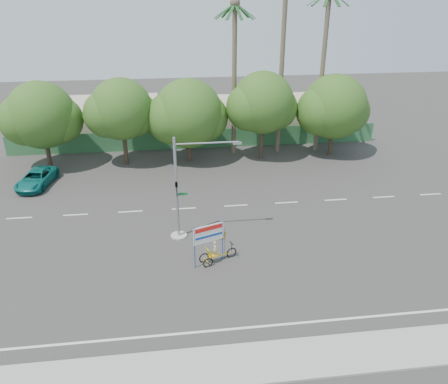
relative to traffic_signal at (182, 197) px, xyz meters
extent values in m
plane|color=#33302D|center=(2.20, -3.98, -2.92)|extent=(120.00, 120.00, 0.00)
cube|color=gray|center=(2.20, -11.48, -2.86)|extent=(50.00, 2.40, 0.12)
cube|color=#336B3D|center=(2.20, 17.52, -1.92)|extent=(38.00, 0.08, 2.00)
cube|color=#BCAC95|center=(-7.80, 22.02, -0.92)|extent=(12.00, 8.00, 4.00)
cube|color=#BCAC95|center=(10.20, 22.02, -1.12)|extent=(14.00, 8.00, 3.60)
cylinder|color=#473828|center=(-11.80, 14.02, -1.16)|extent=(0.40, 0.40, 3.52)
sphere|color=#2C5418|center=(-11.80, 14.02, 2.04)|extent=(6.00, 6.00, 6.00)
sphere|color=#2C5418|center=(-10.45, 14.32, 1.48)|extent=(4.32, 4.32, 4.32)
sphere|color=#2C5418|center=(-13.15, 13.77, 1.72)|extent=(4.56, 4.56, 4.56)
cylinder|color=#473828|center=(-4.80, 14.02, -1.05)|extent=(0.40, 0.40, 3.74)
sphere|color=#2C5418|center=(-4.80, 14.02, 2.35)|extent=(5.60, 5.60, 5.60)
sphere|color=#2C5418|center=(-3.54, 14.32, 1.76)|extent=(4.03, 4.03, 4.03)
sphere|color=#2C5418|center=(-6.06, 13.77, 2.01)|extent=(4.26, 4.26, 4.26)
cylinder|color=#473828|center=(1.20, 14.02, -1.27)|extent=(0.40, 0.40, 3.30)
sphere|color=#2C5418|center=(1.20, 14.02, 1.73)|extent=(6.40, 6.40, 6.40)
sphere|color=#2C5418|center=(2.64, 14.32, 1.21)|extent=(4.61, 4.61, 4.61)
sphere|color=#2C5418|center=(-0.24, 13.77, 1.43)|extent=(4.86, 4.86, 4.86)
cylinder|color=#473828|center=(8.20, 14.02, -0.98)|extent=(0.40, 0.40, 3.87)
sphere|color=#2C5418|center=(8.20, 14.02, 2.54)|extent=(5.80, 5.80, 5.80)
sphere|color=#2C5418|center=(9.50, 14.32, 1.92)|extent=(4.18, 4.18, 4.18)
sphere|color=#2C5418|center=(6.89, 13.77, 2.19)|extent=(4.41, 4.41, 4.41)
cylinder|color=#473828|center=(15.20, 14.02, -1.20)|extent=(0.40, 0.40, 3.43)
sphere|color=#2C5418|center=(15.20, 14.02, 1.92)|extent=(6.20, 6.20, 6.20)
sphere|color=#2C5418|center=(16.59, 14.32, 1.37)|extent=(4.46, 4.46, 4.46)
sphere|color=#2C5418|center=(13.80, 13.77, 1.61)|extent=(4.71, 4.71, 4.71)
cylinder|color=#70604C|center=(10.20, 15.52, 5.58)|extent=(0.44, 0.44, 17.00)
cylinder|color=#70604C|center=(14.20, 15.52, 4.58)|extent=(0.44, 0.44, 15.00)
cylinder|color=#70604C|center=(5.70, 15.52, 4.08)|extent=(0.44, 0.44, 14.00)
sphere|color=#70604C|center=(5.70, 15.52, 11.08)|extent=(0.90, 0.90, 0.90)
cube|color=#1C4C21|center=(6.64, 15.52, 10.42)|extent=(1.91, 0.28, 1.36)
cube|color=#1C4C21|center=(6.42, 16.12, 10.42)|extent=(1.65, 1.44, 1.36)
cube|color=#1C4C21|center=(5.86, 16.44, 10.42)|extent=(0.61, 1.93, 1.36)
cube|color=#1C4C21|center=(5.23, 16.33, 10.42)|extent=(1.20, 1.80, 1.36)
cube|color=#1C4C21|center=(4.81, 15.84, 10.42)|extent=(1.89, 0.92, 1.36)
cube|color=#1C4C21|center=(4.81, 15.19, 10.42)|extent=(1.89, 0.92, 1.36)
cube|color=#1C4C21|center=(5.23, 14.70, 10.42)|extent=(1.20, 1.80, 1.36)
cube|color=#1C4C21|center=(5.86, 14.59, 10.42)|extent=(0.61, 1.93, 1.36)
cube|color=#1C4C21|center=(6.42, 14.91, 10.42)|extent=(1.65, 1.44, 1.36)
cylinder|color=gray|center=(-0.30, 0.02, -2.87)|extent=(1.10, 1.10, 0.10)
cylinder|color=gray|center=(-0.30, 0.02, 0.58)|extent=(0.18, 0.18, 7.00)
cylinder|color=gray|center=(1.70, 0.02, 3.63)|extent=(4.00, 0.10, 0.10)
cube|color=gray|center=(3.60, 0.02, 3.53)|extent=(0.55, 0.20, 0.12)
imported|color=black|center=(-0.30, -0.20, 0.68)|extent=(0.16, 0.20, 1.00)
cube|color=#14662D|center=(0.05, 0.02, 0.23)|extent=(0.70, 0.04, 0.18)
torus|color=black|center=(2.87, -2.90, -2.61)|extent=(0.68, 0.32, 0.70)
torus|color=black|center=(1.13, -3.23, -2.63)|extent=(0.64, 0.29, 0.65)
torus|color=black|center=(1.33, -3.77, -2.63)|extent=(0.64, 0.29, 0.65)
cube|color=gold|center=(2.05, -3.20, -2.55)|extent=(1.67, 0.66, 0.06)
cube|color=gold|center=(1.23, -3.50, -2.61)|extent=(0.27, 0.60, 0.05)
cube|color=gold|center=(1.67, -3.34, -2.40)|extent=(0.63, 0.58, 0.06)
cube|color=gold|center=(1.40, -3.43, -2.12)|extent=(0.37, 0.49, 0.56)
cylinder|color=black|center=(2.87, -2.90, -2.20)|extent=(0.04, 0.04, 0.57)
cube|color=black|center=(2.87, -2.90, -1.92)|extent=(0.20, 0.45, 0.04)
imported|color=#CCB284|center=(1.81, -3.29, -2.01)|extent=(0.39, 0.47, 1.11)
cylinder|color=#1645A9|center=(0.55, -3.74, -1.53)|extent=(0.07, 0.07, 2.78)
cylinder|color=#1645A9|center=(2.29, -3.11, -1.53)|extent=(0.07, 0.07, 2.78)
cube|color=white|center=(1.42, -3.43, -0.81)|extent=(1.85, 0.72, 1.13)
cube|color=red|center=(1.44, -3.46, -0.45)|extent=(1.65, 0.62, 0.27)
cube|color=#1645A9|center=(1.44, -3.46, -0.96)|extent=(1.65, 0.62, 0.14)
cylinder|color=black|center=(2.44, -3.06, -1.84)|extent=(0.03, 0.03, 2.16)
cube|color=red|center=(2.10, -3.18, -1.17)|extent=(0.86, 0.33, 0.67)
imported|color=#0F6C66|center=(-11.92, 9.77, -2.25)|extent=(2.99, 5.10, 1.33)
camera|label=1|loc=(-0.44, -25.56, 12.46)|focal=35.00mm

